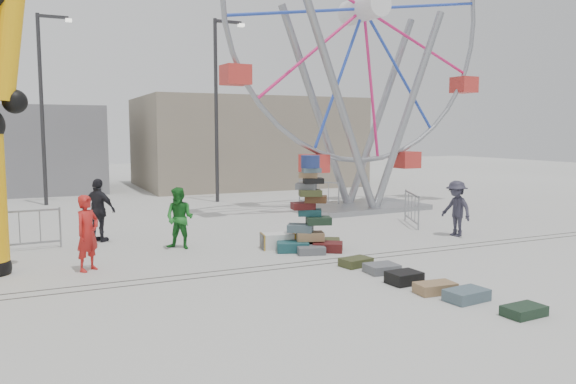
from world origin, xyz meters
name	(u,v)px	position (x,y,z in m)	size (l,w,h in m)	color
ground	(268,278)	(0.00, 0.00, 0.00)	(90.00, 90.00, 0.00)	#9E9E99
track_line_near	(258,271)	(0.00, 0.60, 0.00)	(40.00, 0.04, 0.01)	#47443F
track_line_far	(251,267)	(0.00, 1.00, 0.00)	(40.00, 0.04, 0.01)	#47443F
building_right	(246,142)	(7.00, 20.00, 2.50)	(12.00, 8.00, 5.00)	gray
lamp_post_right	(218,101)	(3.09, 13.00, 4.48)	(1.41, 0.25, 8.00)	#2D2D30
lamp_post_left	(44,99)	(-3.91, 15.00, 4.48)	(1.41, 0.25, 8.00)	#2D2D30
suitcase_tower	(310,224)	(2.11, 2.17, 0.71)	(1.98, 1.64, 2.53)	#1C4E54
ferris_wheel	(363,35)	(7.56, 8.26, 6.89)	(12.04, 3.28, 13.99)	gray
steamer_trunk	(278,241)	(1.42, 2.71, 0.21)	(0.88, 0.51, 0.41)	silver
row_case_0	(356,262)	(2.29, 0.10, 0.10)	(0.72, 0.48, 0.20)	#3D4321
row_case_1	(382,268)	(2.49, -0.66, 0.10)	(0.70, 0.57, 0.20)	slate
row_case_2	(404,278)	(2.40, -1.61, 0.13)	(0.67, 0.53, 0.25)	black
row_case_3	(435,288)	(2.54, -2.43, 0.10)	(0.79, 0.45, 0.21)	#9A754E
row_case_4	(467,295)	(2.74, -3.08, 0.11)	(0.80, 0.51, 0.22)	slate
row_case_5	(524,311)	(3.03, -4.16, 0.09)	(0.73, 0.45, 0.18)	#1C3221
barricade_dummy_c	(20,230)	(-4.89, 5.29, 0.55)	(2.00, 0.10, 1.10)	gray
barricade_wheel_front	(412,209)	(7.06, 4.30, 0.55)	(2.00, 0.10, 1.10)	gray
barricade_wheel_back	(319,194)	(6.34, 9.63, 0.55)	(2.00, 0.10, 1.10)	gray
pedestrian_red	(88,233)	(-3.45, 2.29, 0.87)	(0.63, 0.41, 1.73)	red
pedestrian_green	(180,218)	(-0.98, 3.78, 0.83)	(0.81, 0.63, 1.66)	#1B6D22
pedestrian_black	(99,210)	(-2.84, 5.68, 0.91)	(1.06, 0.44, 1.82)	black
pedestrian_grey	(456,208)	(7.03, 2.10, 0.84)	(1.08, 0.62, 1.68)	#2B2937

